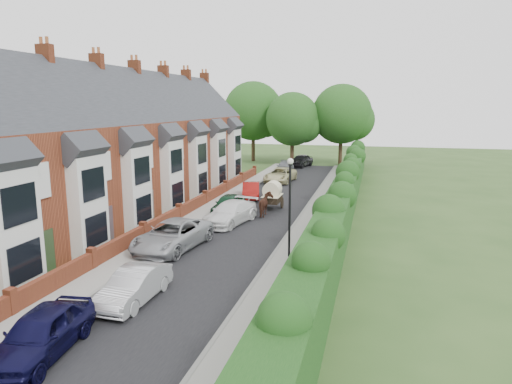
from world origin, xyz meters
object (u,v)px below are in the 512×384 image
Objects in this scene: car_silver_b at (172,235)px; horse at (266,205)px; car_navy at (41,333)px; car_green at (228,204)px; car_beige at (280,175)px; lamppost at (290,195)px; car_black at (301,161)px; car_white at (230,213)px; horse_cart at (272,193)px; car_grey at (285,167)px; car_red at (251,190)px; car_silver_a at (134,286)px.

car_silver_b is 2.86× the size of horse.
car_navy is at bearing 76.41° from horse.
car_beige reaches higher than car_green.
car_silver_b is at bearing -179.05° from lamppost.
lamppost is at bearing 104.97° from horse.
car_black is at bearing 98.22° from lamppost.
car_silver_b is 9.09m from horse.
lamppost is at bearing 55.36° from car_navy.
lamppost is 1.29× the size of car_green.
car_white is 5.05m from horse_cart.
car_beige is 6.40m from car_grey.
horse_cart is (2.67, -3.67, 0.58)m from car_red.
car_white is at bearing -110.70° from horse_cart.
car_silver_a is 17.29m from horse_cart.
car_white is at bearing 83.60° from car_silver_b.
lamppost is at bearing -72.81° from horse_cart.
car_silver_a is 0.79× the size of car_beige.
car_silver_b reaches higher than car_white.
car_red is (-0.92, 20.86, -0.02)m from car_silver_a.
car_silver_b is 1.12× the size of car_white.
horse_cart is (1.74, -24.07, 0.45)m from car_black.
horse reaches higher than car_beige.
horse_cart reaches higher than car_silver_a.
lamppost is 11.21m from horse_cart.
horse reaches higher than car_grey.
horse_cart is (2.53, 21.50, 0.48)m from car_navy.
car_silver_b reaches higher than car_navy.
car_beige is (0.63, 33.62, -0.02)m from car_navy.
car_black is 1.54× the size of horse_cart.
car_black is at bearing 76.61° from car_grey.
car_navy is 1.09× the size of car_green.
car_red is 6.36m from horse.
car_white is at bearing -98.78° from car_red.
car_beige is (0.76, 8.45, 0.07)m from car_red.
car_green is 2.82m from horse.
lamppost reaches higher than car_grey.
car_navy reaches higher than car_beige.
car_red is at bearing 112.64° from lamppost.
horse is at bearing -1.70° from car_green.
horse_cart is (1.91, -12.12, 0.51)m from car_beige.
car_red is at bearing 107.92° from car_white.
car_beige is 1.75× the size of horse_cart.
horse is at bearing 76.36° from car_silver_b.
car_silver_a is (-5.00, -6.66, -2.62)m from lamppost.
car_white reaches higher than car_beige.
car_silver_b is 1.07× the size of car_beige.
car_navy is 19.58m from car_green.
horse_cart is at bearing 81.14° from car_white.
car_silver_b is at bearing -106.47° from horse_cart.
car_red is at bearing -93.83° from car_grey.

